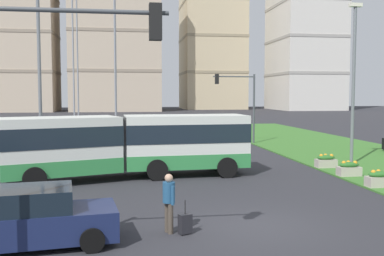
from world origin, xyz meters
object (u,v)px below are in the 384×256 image
Objects in this scene: apartment_tower_centre at (212,23)px; apartment_tower_eastcentre at (305,7)px; streetlight_median at (354,78)px; apartment_tower_westcentre at (116,36)px; car_white_van at (102,133)px; flower_planter_2 at (349,169)px; streetlight_left at (39,72)px; traffic_light_far_right at (240,96)px; flower_planter_3 at (326,161)px; rolling_suitcase at (185,223)px; articulated_bus at (130,144)px; car_navy_sedan at (30,219)px; traffic_light_near_left at (32,87)px; flower_planter_1 at (379,179)px; pedestrian_crossing at (169,199)px.

apartment_tower_eastcentre is (22.68, -10.84, 2.98)m from apartment_tower_centre.
streetlight_median is 91.35m from apartment_tower_westcentre.
car_white_van is 22.78m from flower_planter_2.
apartment_tower_eastcentre is at bearing 59.71° from streetlight_left.
streetlight_median is at bearing -73.55° from traffic_light_far_right.
flower_planter_2 is 2.52m from flower_planter_3.
rolling_suitcase is 0.10× the size of streetlight_left.
streetlight_left reaches higher than articulated_bus.
flower_planter_2 is (10.54, -1.42, -1.23)m from articulated_bus.
apartment_tower_centre is at bearing 76.53° from car_navy_sedan.
traffic_light_near_left reaches higher than car_navy_sedan.
flower_planter_2 is 102.74m from apartment_tower_eastcentre.
flower_planter_3 is 100.48m from apartment_tower_eastcentre.
car_navy_sedan is 25.98m from traffic_light_far_right.
apartment_tower_eastcentre is (49.35, 100.53, 26.04)m from car_navy_sedan.
car_white_van reaches higher than flower_planter_1.
flower_planter_1 is at bearing 28.70° from rolling_suitcase.
rolling_suitcase is 24.02m from traffic_light_far_right.
car_white_van is at bearing -107.22° from apartment_tower_centre.
apartment_tower_westcentre is at bearing 92.16° from rolling_suitcase.
car_navy_sedan is 0.51× the size of streetlight_median.
pedestrian_crossing is 1.58× the size of flower_planter_3.
apartment_tower_eastcentre is at bearing 65.71° from rolling_suitcase.
apartment_tower_westcentre is (-3.77, 100.07, 17.92)m from rolling_suitcase.
traffic_light_near_left is (-3.20, -2.67, 3.19)m from pedestrian_crossing.
flower_planter_2 is (9.07, 7.58, 0.11)m from rolling_suitcase.
flower_planter_2 is at bearing 31.17° from car_navy_sedan.
streetlight_median reaches higher than flower_planter_1.
streetlight_median reaches higher than traffic_light_far_right.
apartment_tower_eastcentre is at bearing 64.12° from traffic_light_far_right.
car_navy_sedan is at bearing -117.05° from traffic_light_far_right.
traffic_light_far_right is 0.59× the size of streetlight_left.
apartment_tower_westcentre is 0.77× the size of apartment_tower_centre.
streetlight_left is (-15.22, 2.13, 4.80)m from flower_planter_3.
articulated_bus is 9.22m from rolling_suitcase.
pedestrian_crossing is 0.85m from rolling_suitcase.
articulated_bus is 2.12× the size of traffic_light_far_right.
streetlight_median reaches higher than flower_planter_2.
traffic_light_near_left is 1.07× the size of traffic_light_far_right.
flower_planter_2 is 15.42m from traffic_light_far_right.
streetlight_left is at bearing 115.36° from pedestrian_crossing.
streetlight_median is at bearing 72.24° from flower_planter_1.
apartment_tower_westcentre is (-11.31, 77.54, 14.34)m from traffic_light_far_right.
apartment_tower_centre is at bearing 73.82° from streetlight_left.
traffic_light_far_right is (9.01, 13.52, 2.24)m from articulated_bus.
articulated_bus is at bearing -88.56° from apartment_tower_westcentre.
rolling_suitcase is at bearing -151.30° from flower_planter_1.
pedestrian_crossing is 0.29× the size of traffic_light_near_left.
streetlight_median is (14.62, 13.37, 0.78)m from traffic_light_near_left.
rolling_suitcase is 0.88× the size of flower_planter_2.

